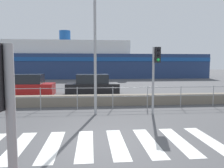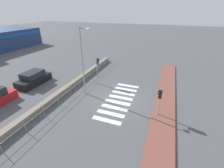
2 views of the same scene
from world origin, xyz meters
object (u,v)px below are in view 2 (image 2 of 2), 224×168
Objects in this scene: traffic_light_near at (160,97)px; traffic_light_far at (97,65)px; streetlamp at (84,56)px; parked_car_black at (34,79)px.

traffic_light_far is at bearing 61.69° from traffic_light_near.
streetlamp is (-2.65, 0.00, 1.81)m from traffic_light_far.
traffic_light_near is 0.63× the size of parked_car_black.
traffic_light_near is 13.99m from parked_car_black.
traffic_light_far is 7.55m from parked_car_black.
parked_car_black is at bearing 90.66° from streetlamp.
streetlamp is 1.68× the size of parked_car_black.
streetlamp is at bearing 80.81° from traffic_light_near.
streetlamp is at bearing 179.89° from traffic_light_far.
traffic_light_near is at bearing -118.31° from traffic_light_far.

